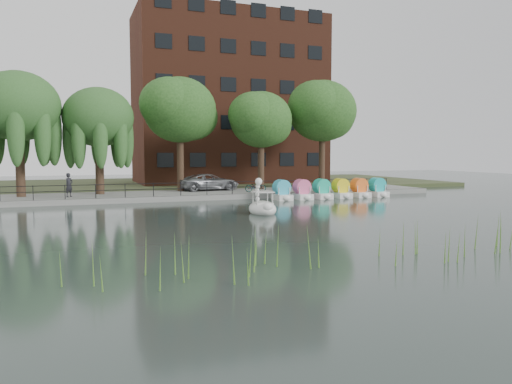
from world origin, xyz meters
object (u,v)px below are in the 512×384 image
minivan (210,181)px  swan_boat (262,206)px  bicycle (256,186)px  pedestrian (69,183)px

minivan → swan_boat: size_ratio=2.22×
bicycle → pedestrian: 14.17m
minivan → pedestrian: pedestrian is taller
bicycle → pedestrian: pedestrian is taller
minivan → bicycle: minivan is taller
minivan → pedestrian: 11.40m
minivan → swan_boat: swan_boat is taller
pedestrian → bicycle: bearing=-45.7°
minivan → swan_boat: bearing=172.4°
pedestrian → swan_boat: 15.31m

